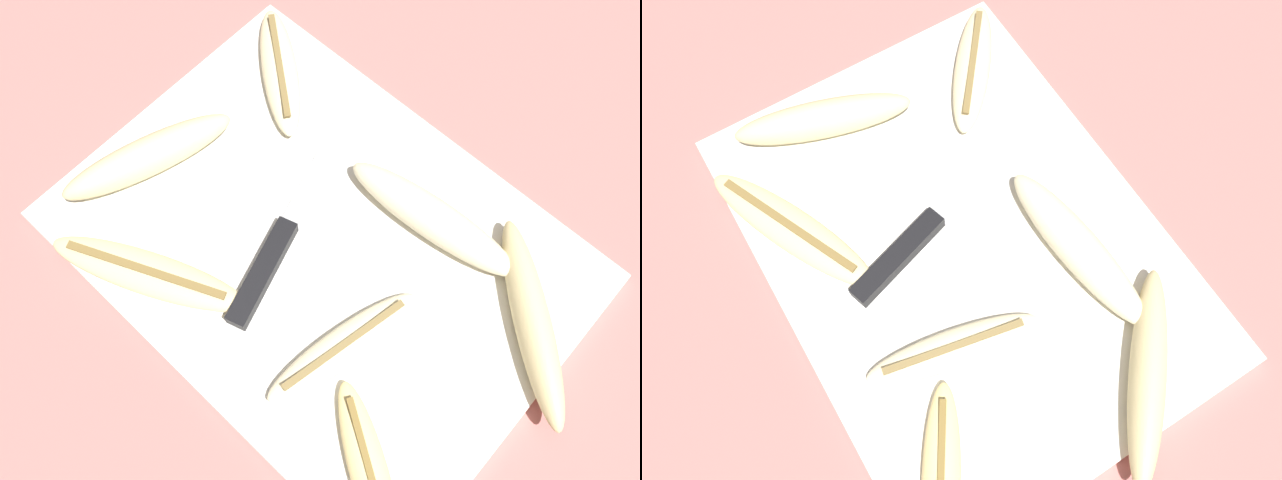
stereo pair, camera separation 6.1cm
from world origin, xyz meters
TOP-DOWN VIEW (x-y plane):
  - ground_plane at (0.00, 0.00)m, footprint 4.00×4.00m
  - cutting_board at (0.00, 0.00)m, footprint 0.49×0.36m
  - knife at (-0.02, -0.04)m, footprint 0.09×0.25m
  - banana_bright_far at (0.07, 0.09)m, footprint 0.19×0.06m
  - banana_golden_short at (0.18, -0.13)m, footprint 0.15×0.12m
  - banana_ripe_center at (-0.10, -0.14)m, footprint 0.20×0.12m
  - banana_cream_curved at (-0.17, 0.12)m, footprint 0.15×0.13m
  - banana_soft_right at (-0.19, -0.05)m, footprint 0.09×0.19m
  - banana_mellow_near at (0.20, 0.07)m, footprint 0.17×0.16m
  - banana_pale_long at (0.09, -0.06)m, footprint 0.07×0.17m

SIDE VIEW (x-z plane):
  - ground_plane at x=0.00m, z-range 0.00..0.00m
  - cutting_board at x=0.00m, z-range 0.00..0.01m
  - knife at x=-0.02m, z-range 0.01..0.03m
  - banana_pale_long at x=0.09m, z-range 0.01..0.03m
  - banana_ripe_center at x=-0.10m, z-range 0.01..0.03m
  - banana_golden_short at x=0.18m, z-range 0.01..0.03m
  - banana_cream_curved at x=-0.17m, z-range 0.01..0.04m
  - banana_mellow_near at x=0.20m, z-range 0.01..0.05m
  - banana_bright_far at x=0.07m, z-range 0.01..0.05m
  - banana_soft_right at x=-0.19m, z-range 0.01..0.05m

